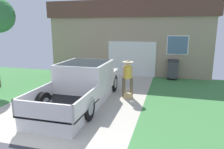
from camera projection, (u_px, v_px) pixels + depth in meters
name	position (u px, v px, depth m)	size (l,w,h in m)	color
pickup_truck	(84.00, 84.00, 8.58)	(2.08, 5.22, 1.59)	silver
person_with_hat	(128.00, 76.00, 8.91)	(0.48, 0.47, 1.67)	brown
handbag	(128.00, 95.00, 8.93)	(0.35, 0.17, 0.45)	tan
house_with_garage	(134.00, 36.00, 15.66)	(10.57, 6.18, 4.62)	tan
wheeled_trash_bin	(173.00, 69.00, 12.25)	(0.60, 0.72, 1.14)	#424247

